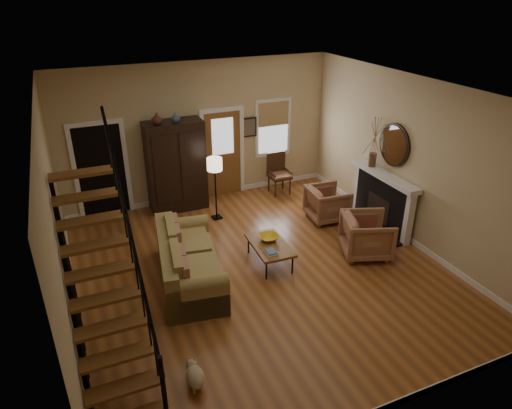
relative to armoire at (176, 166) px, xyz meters
name	(u,v)px	position (x,y,z in m)	size (l,w,h in m)	color
room	(206,166)	(0.29, -1.39, 0.46)	(7.00, 7.33, 3.30)	#975626
staircase	(101,266)	(-2.08, -4.45, 0.55)	(0.94, 2.80, 3.20)	brown
fireplace	(384,195)	(3.83, -2.65, -0.31)	(0.33, 1.95, 2.30)	black
armoire	(176,166)	(0.00, 0.00, 0.00)	(1.30, 0.60, 2.10)	black
vase_a	(157,118)	(-0.35, -0.10, 1.17)	(0.24, 0.24, 0.25)	#4C2619
vase_b	(175,117)	(0.05, -0.10, 1.16)	(0.20, 0.20, 0.21)	#334C60
sofa	(189,261)	(-0.58, -2.99, -0.62)	(0.99, 2.30, 0.86)	olive
coffee_table	(270,253)	(0.96, -3.02, -0.84)	(0.64, 1.10, 0.42)	brown
bowl	(269,237)	(1.01, -2.87, -0.58)	(0.38, 0.38, 0.09)	gold
books	(271,252)	(0.84, -3.32, -0.60)	(0.20, 0.27, 0.05)	beige
armchair_left	(367,236)	(2.82, -3.48, -0.64)	(0.89, 0.91, 0.83)	brown
armchair_right	(327,204)	(2.91, -1.91, -0.67)	(0.82, 0.84, 0.77)	brown
floor_lamp	(216,189)	(0.64, -0.87, -0.33)	(0.33, 0.33, 1.45)	black
side_chair	(280,174)	(2.55, -0.20, -0.54)	(0.54, 0.54, 1.02)	#3C2213
dog	(195,378)	(-1.19, -5.33, -0.90)	(0.24, 0.41, 0.30)	#C9B489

